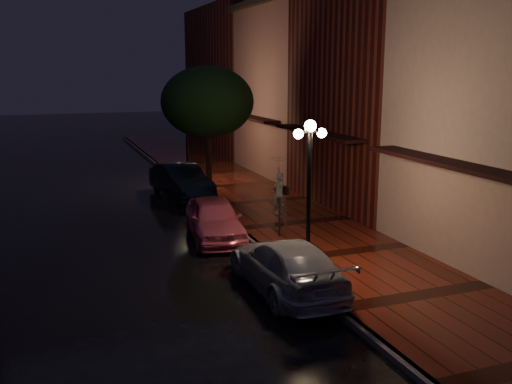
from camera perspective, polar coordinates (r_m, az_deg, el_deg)
name	(u,v)px	position (r m, az deg, el deg)	size (l,w,h in m)	color
ground	(239,232)	(20.70, -1.73, -4.05)	(120.00, 120.00, 0.00)	black
sidewalk	(295,224)	(21.48, 3.96, -3.25)	(4.50, 60.00, 0.15)	#43170C
curb	(239,230)	(20.68, -1.74, -3.85)	(0.25, 60.00, 0.15)	#595451
storefront_mid	(381,76)	(24.75, 12.44, 11.27)	(5.00, 8.00, 11.00)	#511914
storefront_far	(300,93)	(31.80, 4.43, 9.87)	(5.00, 8.00, 9.00)	#8C5951
storefront_extra	(241,80)	(41.06, -1.55, 11.13)	(5.00, 12.00, 10.00)	#511914
streetlamp_near	(309,188)	(15.70, 5.33, 0.41)	(0.96, 0.36, 4.31)	black
streetlamp_far	(187,134)	(28.79, -6.93, 5.78)	(0.96, 0.36, 4.31)	black
street_tree	(208,104)	(25.82, -4.85, 8.75)	(4.16, 4.16, 5.80)	black
pink_car	(214,219)	(19.74, -4.18, -2.70)	(1.71, 4.25, 1.45)	#D55871
navy_car	(181,181)	(26.35, -7.49, 1.14)	(1.63, 4.68, 1.54)	black
silver_car	(286,266)	(15.24, 3.05, -7.37)	(1.95, 4.79, 1.39)	#A7A8AE
woman_with_umbrella	(279,176)	(22.36, 2.32, 1.61)	(0.96, 0.98, 2.31)	silver
parking_meter	(280,213)	(19.51, 2.37, -2.07)	(0.15, 0.12, 1.37)	black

